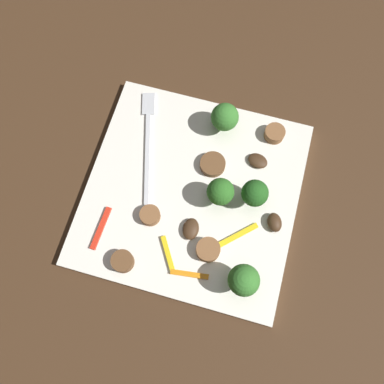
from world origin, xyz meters
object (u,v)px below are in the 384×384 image
Objects in this scene: broccoli_floret_2 at (220,194)px; pepper_strip_1 at (101,228)px; sausage_slice_1 at (274,134)px; mushroom_2 at (191,229)px; broccoli_floret_0 at (225,117)px; broccoli_floret_3 at (244,280)px; plate at (192,194)px; broccoli_floret_1 at (255,193)px; sausage_slice_0 at (123,261)px; mushroom_0 at (258,161)px; mushroom_1 at (274,222)px; fork at (148,140)px; pepper_strip_2 at (237,235)px; sausage_slice_3 at (208,250)px; sausage_slice_2 at (213,164)px; sausage_slice_4 at (150,215)px; pepper_strip_0 at (189,274)px; pepper_strip_3 at (168,255)px.

broccoli_floret_2 is 0.16m from pepper_strip_1.
sausage_slice_1 is 0.97× the size of mushroom_2.
broccoli_floret_0 is 0.85× the size of pepper_strip_1.
broccoli_floret_0 is 0.91× the size of broccoli_floret_3.
plate is 0.09m from broccoli_floret_1.
broccoli_floret_1 reaches higher than mushroom_2.
broccoli_floret_1 reaches higher than pepper_strip_1.
sausage_slice_0 is 0.23m from mushroom_0.
mushroom_1 is (-0.01, -0.12, 0.01)m from plate.
fork is 2.95× the size of pepper_strip_2.
sausage_slice_2 is at bearing 11.87° from sausage_slice_3.
broccoli_floret_0 is at bearing -32.41° from pepper_strip_1.
sausage_slice_4 reaches higher than mushroom_0.
mushroom_0 is at bearing -50.17° from pepper_strip_1.
sausage_slice_4 is (-0.09, 0.06, 0.00)m from sausage_slice_2.
sausage_slice_2 is 1.13× the size of sausage_slice_3.
broccoli_floret_1 is 0.13m from pepper_strip_0.
fork is 0.14m from pepper_strip_1.
pepper_strip_0 is (-0.11, -0.03, 0.01)m from plate.
sausage_slice_4 is at bearing 49.94° from pepper_strip_0.
broccoli_floret_3 is 0.15m from sausage_slice_0.
sausage_slice_0 is 1.02× the size of mushroom_0.
pepper_strip_0 is (-0.12, 0.05, -0.03)m from broccoli_floret_1.
fork is 0.10m from sausage_slice_2.
broccoli_floret_2 is at bearing 156.05° from sausage_slice_1.
fork and pepper_strip_3 have the same top height.
pepper_strip_1 is at bearing 147.59° from broccoli_floret_0.
broccoli_floret_3 is at bearing -160.06° from broccoli_floret_0.
broccoli_floret_0 is 0.84× the size of pepper_strip_2.
plate is 5.47× the size of broccoli_floret_1.
pepper_strip_2 reaches higher than plate.
broccoli_floret_2 is 0.10m from sausage_slice_4.
plate is 0.05m from mushroom_2.
mushroom_1 reaches higher than plate.
sausage_slice_3 reaches higher than pepper_strip_1.
fork is 0.18m from sausage_slice_3.
sausage_slice_1 is at bearing -5.78° from pepper_strip_2.
fork is 0.23m from broccoli_floret_3.
plate is 5.12× the size of broccoli_floret_3.
pepper_strip_0 is at bearing 144.32° from pepper_strip_2.
sausage_slice_3 is at bearing -125.55° from mushroom_2.
sausage_slice_2 is 0.12m from sausage_slice_3.
mushroom_1 is at bearing -120.40° from sausage_slice_2.
sausage_slice_3 reaches higher than sausage_slice_2.
fork is 6.34× the size of mushroom_0.
mushroom_2 reaches higher than mushroom_0.
sausage_slice_3 is 0.52× the size of pepper_strip_2.
plate is 5.70× the size of pepper_strip_3.
sausage_slice_3 is at bearing 154.35° from broccoli_floret_1.
broccoli_floret_2 is 0.11m from pepper_strip_0.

